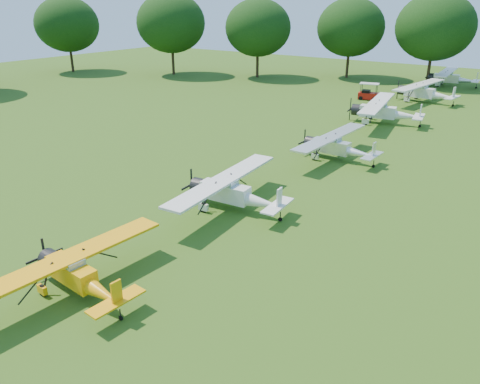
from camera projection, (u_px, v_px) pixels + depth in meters
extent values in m
plane|color=#254E13|center=(188.00, 232.00, 25.53)|extent=(160.00, 160.00, 0.00)
cylinder|color=black|center=(429.00, 68.00, 68.79)|extent=(0.44, 0.44, 4.74)
ellipsoid|color=black|center=(435.00, 27.00, 66.59)|extent=(11.05, 11.05, 9.39)
cylinder|color=black|center=(348.00, 63.00, 75.36)|extent=(0.44, 0.44, 4.49)
ellipsoid|color=black|center=(351.00, 27.00, 73.27)|extent=(10.47, 10.47, 8.90)
cylinder|color=black|center=(257.00, 63.00, 75.69)|extent=(0.44, 0.44, 4.44)
ellipsoid|color=black|center=(258.00, 28.00, 73.62)|extent=(10.36, 10.36, 8.80)
cylinder|color=black|center=(173.00, 60.00, 78.40)|extent=(0.44, 0.44, 4.77)
ellipsoid|color=black|center=(171.00, 23.00, 76.18)|extent=(11.14, 11.14, 9.47)
cylinder|color=black|center=(72.00, 58.00, 81.57)|extent=(0.44, 0.44, 4.56)
ellipsoid|color=black|center=(67.00, 24.00, 79.45)|extent=(10.64, 10.64, 9.04)
cube|color=#FEA80A|center=(72.00, 272.00, 20.08)|extent=(2.80, 1.03, 0.90)
cone|color=#FEA80A|center=(105.00, 295.00, 18.77)|extent=(2.46, 0.96, 0.77)
cube|color=#8CA5B2|center=(69.00, 262.00, 19.95)|extent=(1.43, 0.89, 0.47)
cylinder|color=black|center=(51.00, 260.00, 21.04)|extent=(0.84, 0.95, 0.89)
cube|color=black|center=(45.00, 256.00, 21.36)|extent=(0.06, 0.11, 1.80)
cube|color=#FEA80A|center=(68.00, 258.00, 19.87)|extent=(1.95, 9.18, 0.12)
cube|color=#FEA80A|center=(117.00, 294.00, 18.10)|extent=(0.12, 0.48, 1.12)
cube|color=#FEA80A|center=(116.00, 301.00, 18.30)|extent=(0.91, 2.45, 0.08)
cylinder|color=black|center=(42.00, 290.00, 19.96)|extent=(0.52, 0.18, 0.52)
cylinder|color=black|center=(86.00, 269.00, 21.50)|extent=(0.52, 0.18, 0.52)
cylinder|color=black|center=(121.00, 318.00, 18.47)|extent=(0.21, 0.08, 0.21)
cube|color=white|center=(225.00, 192.00, 28.13)|extent=(3.18, 1.16, 1.02)
cone|color=white|center=(264.00, 203.00, 26.95)|extent=(2.79, 1.08, 0.88)
cube|color=#8CA5B2|center=(224.00, 183.00, 27.98)|extent=(1.62, 1.01, 0.54)
cylinder|color=black|center=(200.00, 186.00, 29.00)|extent=(0.95, 1.08, 1.02)
cube|color=black|center=(192.00, 184.00, 29.30)|extent=(0.07, 0.12, 2.05)
cube|color=white|center=(224.00, 180.00, 27.88)|extent=(2.19, 10.42, 0.14)
cube|color=white|center=(279.00, 199.00, 26.31)|extent=(0.14, 0.54, 1.27)
cube|color=white|center=(278.00, 206.00, 26.52)|extent=(1.03, 2.79, 0.09)
cylinder|color=black|center=(203.00, 208.00, 27.81)|extent=(0.60, 0.20, 0.59)
cylinder|color=black|center=(225.00, 194.00, 29.75)|extent=(0.60, 0.20, 0.59)
cylinder|color=black|center=(280.00, 219.00, 26.74)|extent=(0.24, 0.10, 0.23)
cube|color=white|center=(331.00, 146.00, 36.98)|extent=(3.07, 1.03, 0.99)
cone|color=white|center=(361.00, 154.00, 35.60)|extent=(2.69, 0.97, 0.85)
cube|color=#8CA5B2|center=(331.00, 140.00, 36.84)|extent=(1.55, 0.94, 0.52)
cylinder|color=black|center=(311.00, 143.00, 37.99)|extent=(0.89, 1.02, 0.98)
cube|color=black|center=(305.00, 141.00, 38.34)|extent=(0.06, 0.12, 1.99)
cube|color=white|center=(331.00, 137.00, 36.75)|extent=(1.81, 10.09, 0.13)
cube|color=white|center=(374.00, 150.00, 34.89)|extent=(0.12, 0.52, 1.23)
cube|color=white|center=(372.00, 156.00, 35.11)|extent=(0.92, 2.68, 0.09)
cylinder|color=black|center=(315.00, 157.00, 36.81)|extent=(0.57, 0.18, 0.57)
cylinder|color=black|center=(329.00, 150.00, 38.55)|extent=(0.57, 0.18, 0.57)
cylinder|color=black|center=(373.00, 166.00, 35.30)|extent=(0.23, 0.09, 0.23)
cube|color=white|center=(378.00, 112.00, 47.68)|extent=(3.66, 1.60, 1.16)
cone|color=white|center=(408.00, 116.00, 46.54)|extent=(3.22, 1.48, 1.00)
cube|color=#8CA5B2|center=(377.00, 106.00, 47.49)|extent=(1.91, 1.29, 0.61)
cylinder|color=black|center=(357.00, 110.00, 48.52)|extent=(1.17, 1.29, 1.15)
cube|color=black|center=(350.00, 109.00, 48.81)|extent=(0.09, 0.14, 2.32)
cube|color=white|center=(378.00, 103.00, 47.38)|extent=(3.46, 11.83, 0.15)
cube|color=white|center=(421.00, 112.00, 45.89)|extent=(0.21, 0.62, 1.44)
cube|color=white|center=(419.00, 117.00, 46.12)|extent=(1.42, 3.21, 0.10)
cylinder|color=black|center=(365.00, 122.00, 47.20)|extent=(0.68, 0.28, 0.66)
cylinder|color=black|center=(371.00, 116.00, 49.50)|extent=(0.68, 0.28, 0.66)
cylinder|color=black|center=(420.00, 126.00, 46.38)|extent=(0.28, 0.13, 0.27)
cube|color=white|center=(420.00, 92.00, 57.71)|extent=(3.66, 1.54, 1.16)
cone|color=white|center=(444.00, 97.00, 55.89)|extent=(3.21, 1.42, 1.00)
cube|color=#8CA5B2|center=(419.00, 87.00, 57.54)|extent=(1.90, 1.26, 0.61)
cylinder|color=black|center=(403.00, 90.00, 59.03)|extent=(1.15, 1.28, 1.15)
cube|color=black|center=(398.00, 89.00, 59.49)|extent=(0.08, 0.14, 2.33)
cube|color=white|center=(420.00, 85.00, 57.44)|extent=(3.23, 11.87, 0.16)
cube|color=white|center=(454.00, 93.00, 54.98)|extent=(0.19, 0.62, 1.44)
cube|color=white|center=(452.00, 97.00, 55.24)|extent=(1.37, 3.21, 0.10)
cylinder|color=black|center=(407.00, 100.00, 57.64)|extent=(0.68, 0.27, 0.67)
cylinder|color=black|center=(416.00, 96.00, 59.52)|extent=(0.68, 0.27, 0.67)
cylinder|color=black|center=(453.00, 105.00, 55.45)|extent=(0.28, 0.12, 0.27)
cube|color=white|center=(446.00, 78.00, 68.24)|extent=(3.52, 1.25, 1.14)
cone|color=white|center=(468.00, 81.00, 66.91)|extent=(3.09, 1.17, 0.97)
cube|color=#8CA5B2|center=(446.00, 74.00, 68.07)|extent=(1.79, 1.11, 0.60)
cylinder|color=black|center=(432.00, 77.00, 69.23)|extent=(1.05, 1.19, 1.13)
cube|color=black|center=(427.00, 77.00, 69.56)|extent=(0.07, 0.13, 2.27)
cube|color=white|center=(447.00, 72.00, 67.97)|extent=(2.32, 11.56, 0.15)
cube|color=white|center=(477.00, 78.00, 66.19)|extent=(0.15, 0.60, 1.41)
cube|color=white|center=(476.00, 81.00, 66.42)|extent=(1.12, 3.09, 0.10)
cylinder|color=black|center=(438.00, 85.00, 67.90)|extent=(0.66, 0.22, 0.65)
cylinder|color=black|center=(441.00, 82.00, 70.04)|extent=(0.66, 0.22, 0.65)
cylinder|color=black|center=(476.00, 88.00, 66.66)|extent=(0.26, 0.10, 0.26)
cube|color=red|center=(368.00, 96.00, 59.13)|extent=(2.65, 1.82, 0.77)
cube|color=black|center=(366.00, 92.00, 59.08)|extent=(1.23, 1.40, 0.50)
cube|color=white|center=(370.00, 84.00, 58.55)|extent=(2.57, 1.90, 0.09)
cylinder|color=black|center=(361.00, 98.00, 58.93)|extent=(0.51, 0.26, 0.49)
cylinder|color=black|center=(362.00, 96.00, 60.10)|extent=(0.51, 0.26, 0.49)
cylinder|color=black|center=(374.00, 99.00, 58.35)|extent=(0.51, 0.26, 0.49)
cylinder|color=black|center=(375.00, 97.00, 59.52)|extent=(0.51, 0.26, 0.49)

